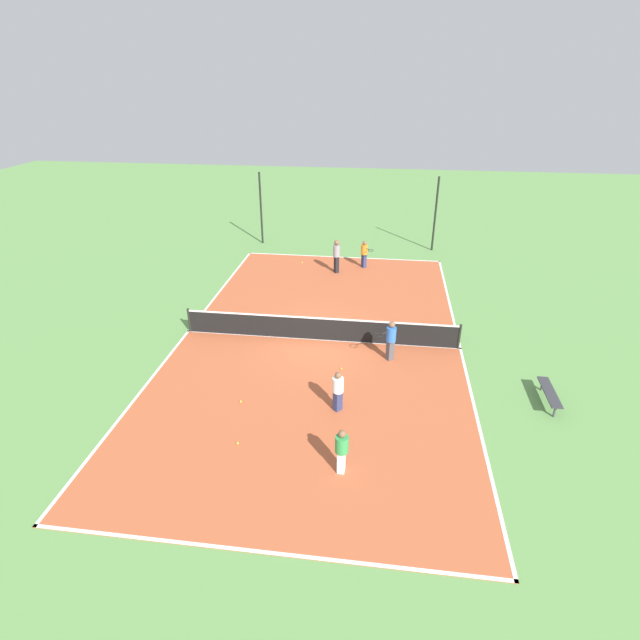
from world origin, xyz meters
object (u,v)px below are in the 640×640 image
object	(u,v)px
bench	(549,393)
tennis_ball_far_baseline	(241,402)
player_center_orange	(364,253)
fence_post_back_right	(435,214)
player_near_white	(338,389)
fence_post_back_left	(261,209)
tennis_ball_near_net	(238,443)
player_far_green	(342,449)
tennis_net	(320,328)
tennis_ball_midcourt	(341,369)
player_baseline_gray	(337,254)
tennis_ball_right_alley	(302,263)
player_near_blue	(391,338)

from	to	relation	value
bench	tennis_ball_far_baseline	world-z (taller)	bench
player_center_orange	fence_post_back_right	xyz separation A→B (m)	(3.93, 3.59, 1.31)
player_near_white	fence_post_back_left	bearing A→B (deg)	-117.80
tennis_ball_near_net	player_far_green	bearing A→B (deg)	-12.49
player_center_orange	tennis_ball_near_net	xyz separation A→B (m)	(-2.86, -15.10, -0.82)
bench	fence_post_back_left	size ratio (longest dim) A/B	0.41
tennis_net	player_near_white	xyz separation A→B (m)	(1.17, -4.55, 0.26)
tennis_net	fence_post_back_right	bearing A→B (deg)	66.57
player_near_white	tennis_ball_midcourt	bearing A→B (deg)	-136.51
fence_post_back_left	player_far_green	bearing A→B (deg)	-70.70
player_far_green	player_near_white	size ratio (longest dim) A/B	0.98
player_baseline_gray	tennis_ball_right_alley	distance (m)	2.58
player_far_green	tennis_ball_midcourt	size ratio (longest dim) A/B	20.21
bench	player_baseline_gray	size ratio (longest dim) A/B	0.99
player_baseline_gray	tennis_net	bearing A→B (deg)	-30.30
player_baseline_gray	player_near_blue	bearing A→B (deg)	-12.79
player_baseline_gray	player_center_orange	bearing A→B (deg)	93.43
fence_post_back_left	tennis_ball_far_baseline	bearing A→B (deg)	-79.04
fence_post_back_right	tennis_ball_midcourt	bearing A→B (deg)	-106.33
player_baseline_gray	tennis_ball_far_baseline	distance (m)	12.32
player_near_blue	bench	bearing A→B (deg)	117.88
player_near_blue	player_near_white	xyz separation A→B (m)	(-1.62, -3.35, -0.12)
tennis_net	tennis_ball_near_net	size ratio (longest dim) A/B	161.51
bench	player_far_green	bearing A→B (deg)	122.02
tennis_ball_far_baseline	bench	bearing A→B (deg)	7.58
tennis_net	fence_post_back_left	bearing A→B (deg)	113.43
player_near_white	player_baseline_gray	bearing A→B (deg)	-132.84
fence_post_back_right	player_center_orange	bearing A→B (deg)	-137.62
player_near_blue	fence_post_back_left	xyz separation A→B (m)	(-8.03, 13.31, 1.26)
player_near_blue	fence_post_back_right	world-z (taller)	fence_post_back_right
tennis_ball_right_alley	fence_post_back_left	distance (m)	5.05
player_far_green	tennis_ball_near_net	world-z (taller)	player_far_green
tennis_ball_right_alley	player_near_white	bearing A→B (deg)	-75.86
player_near_blue	fence_post_back_left	bearing A→B (deg)	-99.17
player_baseline_gray	tennis_ball_far_baseline	bearing A→B (deg)	-40.06
fence_post_back_right	bench	bearing A→B (deg)	-80.07
tennis_net	tennis_ball_right_alley	world-z (taller)	tennis_net
player_baseline_gray	fence_post_back_left	distance (m)	6.97
player_baseline_gray	tennis_ball_right_alley	bearing A→B (deg)	-150.66
player_baseline_gray	player_near_white	size ratio (longest dim) A/B	1.28
player_center_orange	player_near_blue	bearing A→B (deg)	-27.15
bench	tennis_ball_near_net	world-z (taller)	bench
player_near_blue	tennis_ball_right_alley	distance (m)	11.12
player_center_orange	fence_post_back_left	world-z (taller)	fence_post_back_left
tennis_ball_far_baseline	player_baseline_gray	bearing A→B (deg)	81.07
tennis_ball_near_net	fence_post_back_right	distance (m)	20.00
player_far_green	tennis_ball_near_net	xyz separation A→B (m)	(-3.09, 0.68, -0.73)
tennis_ball_far_baseline	tennis_ball_right_alley	world-z (taller)	same
fence_post_back_left	tennis_ball_near_net	bearing A→B (deg)	-78.81
player_near_blue	tennis_ball_far_baseline	distance (m)	5.94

